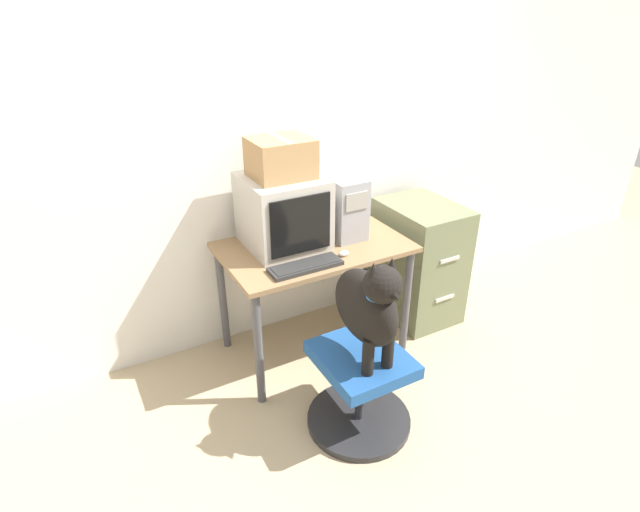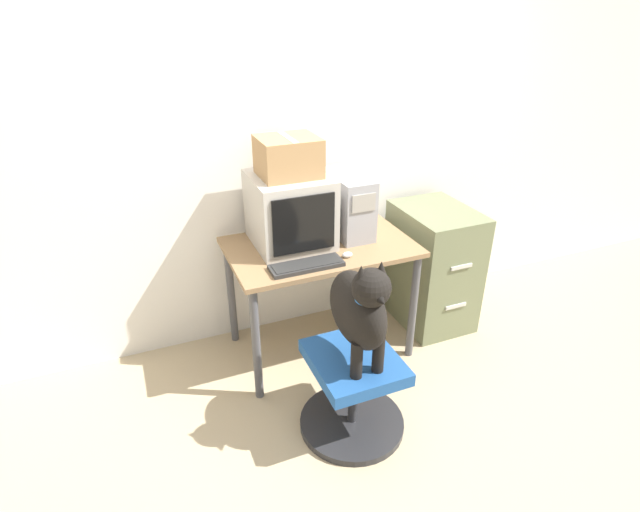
{
  "view_description": "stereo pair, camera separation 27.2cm",
  "coord_description": "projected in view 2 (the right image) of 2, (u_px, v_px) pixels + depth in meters",
  "views": [
    {
      "loc": [
        -1.3,
        -2.09,
        2.12
      ],
      "look_at": [
        -0.13,
        0.04,
        0.88
      ],
      "focal_mm": 28.0,
      "sensor_mm": 36.0,
      "label": 1
    },
    {
      "loc": [
        -1.06,
        -2.2,
        2.12
      ],
      "look_at": [
        -0.13,
        0.04,
        0.88
      ],
      "focal_mm": 28.0,
      "sensor_mm": 36.0,
      "label": 2
    }
  ],
  "objects": [
    {
      "name": "crt_monitor",
      "position": [
        290.0,
        210.0,
        3.01
      ],
      "size": [
        0.45,
        0.48,
        0.43
      ],
      "color": "#B7B2A8",
      "rests_on": "desk"
    },
    {
      "name": "dog",
      "position": [
        360.0,
        308.0,
        2.4
      ],
      "size": [
        0.21,
        0.48,
        0.61
      ],
      "color": "black",
      "rests_on": "office_chair"
    },
    {
      "name": "cardboard_box",
      "position": [
        288.0,
        157.0,
        2.86
      ],
      "size": [
        0.34,
        0.3,
        0.23
      ],
      "color": "#A87F51",
      "rests_on": "crt_monitor"
    },
    {
      "name": "wall_back",
      "position": [
        295.0,
        145.0,
        3.18
      ],
      "size": [
        8.0,
        0.05,
        2.6
      ],
      "color": "white",
      "rests_on": "ground_plane"
    },
    {
      "name": "ground_plane",
      "position": [
        342.0,
        378.0,
        3.14
      ],
      "size": [
        12.0,
        12.0,
        0.0
      ],
      "primitive_type": "plane",
      "color": "tan"
    },
    {
      "name": "keyboard",
      "position": [
        307.0,
        265.0,
        2.81
      ],
      "size": [
        0.42,
        0.14,
        0.03
      ],
      "color": "#2D2D2D",
      "rests_on": "desk"
    },
    {
      "name": "filing_cabinet",
      "position": [
        432.0,
        266.0,
        3.55
      ],
      "size": [
        0.46,
        0.62,
        0.86
      ],
      "color": "#6B7251",
      "rests_on": "ground_plane"
    },
    {
      "name": "computer_mouse",
      "position": [
        347.0,
        255.0,
        2.92
      ],
      "size": [
        0.06,
        0.04,
        0.03
      ],
      "color": "silver",
      "rests_on": "desk"
    },
    {
      "name": "office_chair",
      "position": [
        353.0,
        391.0,
        2.69
      ],
      "size": [
        0.58,
        0.58,
        0.48
      ],
      "color": "#262628",
      "rests_on": "ground_plane"
    },
    {
      "name": "pc_tower",
      "position": [
        347.0,
        204.0,
        3.16
      ],
      "size": [
        0.2,
        0.44,
        0.39
      ],
      "color": "#99999E",
      "rests_on": "desk"
    },
    {
      "name": "desk",
      "position": [
        320.0,
        260.0,
        3.13
      ],
      "size": [
        1.14,
        0.71,
        0.78
      ],
      "color": "olive",
      "rests_on": "ground_plane"
    }
  ]
}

